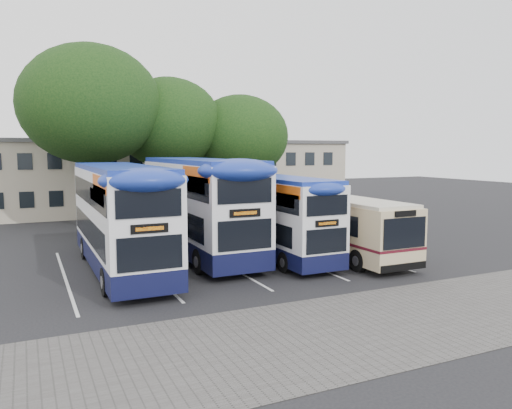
{
  "coord_description": "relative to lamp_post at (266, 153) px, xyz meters",
  "views": [
    {
      "loc": [
        -12.12,
        -16.93,
        5.36
      ],
      "look_at": [
        -1.9,
        5.0,
        2.69
      ],
      "focal_mm": 35.0,
      "sensor_mm": 36.0,
      "label": 1
    }
  ],
  "objects": [
    {
      "name": "ground",
      "position": [
        -6.0,
        -19.97,
        -5.08
      ],
      "size": [
        120.0,
        120.0,
        0.0
      ],
      "primitive_type": "plane",
      "color": "black",
      "rests_on": "ground"
    },
    {
      "name": "paving_strip",
      "position": [
        -8.0,
        -24.97,
        -5.08
      ],
      "size": [
        40.0,
        6.0,
        0.01
      ],
      "primitive_type": "cube",
      "color": "#595654",
      "rests_on": "ground"
    },
    {
      "name": "bay_lines",
      "position": [
        -9.75,
        -14.97,
        -5.08
      ],
      "size": [
        14.12,
        11.0,
        0.01
      ],
      "color": "silver",
      "rests_on": "ground"
    },
    {
      "name": "depot_building",
      "position": [
        -6.0,
        7.02,
        -1.93
      ],
      "size": [
        32.4,
        8.4,
        6.2
      ],
      "color": "#BFB39A",
      "rests_on": "ground"
    },
    {
      "name": "lamp_post",
      "position": [
        0.0,
        0.0,
        0.0
      ],
      "size": [
        0.25,
        1.05,
        9.06
      ],
      "color": "gray",
      "rests_on": "ground"
    },
    {
      "name": "tree_left",
      "position": [
        -13.95,
        -2.39,
        3.19
      ],
      "size": [
        9.16,
        9.16,
        12.18
      ],
      "color": "black",
      "rests_on": "ground"
    },
    {
      "name": "tree_mid",
      "position": [
        -8.5,
        -1.35,
        2.16
      ],
      "size": [
        7.63,
        7.63,
        10.5
      ],
      "color": "black",
      "rests_on": "ground"
    },
    {
      "name": "tree_right",
      "position": [
        -3.09,
        -1.77,
        1.27
      ],
      "size": [
        7.34,
        7.34,
        9.48
      ],
      "color": "black",
      "rests_on": "ground"
    },
    {
      "name": "bus_dd_left",
      "position": [
        -14.36,
        -14.69,
        -2.51
      ],
      "size": [
        2.72,
        11.22,
        4.68
      ],
      "color": "#0E1136",
      "rests_on": "ground"
    },
    {
      "name": "bus_dd_mid",
      "position": [
        -10.17,
        -12.9,
        -2.39
      ],
      "size": [
        2.85,
        11.73,
        4.89
      ],
      "color": "#0E1136",
      "rests_on": "ground"
    },
    {
      "name": "bus_dd_right",
      "position": [
        -6.92,
        -14.89,
        -2.85
      ],
      "size": [
        2.36,
        9.73,
        4.05
      ],
      "color": "#0E1136",
      "rests_on": "ground"
    },
    {
      "name": "bus_single",
      "position": [
        -3.84,
        -15.84,
        -3.39
      ],
      "size": [
        2.55,
        10.04,
        2.99
      ],
      "color": "#CFB88A",
      "rests_on": "ground"
    }
  ]
}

